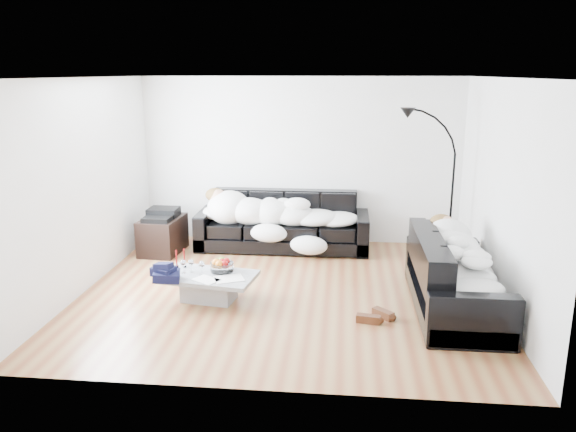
# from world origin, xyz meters

# --- Properties ---
(ground) EXTENTS (5.00, 5.00, 0.00)m
(ground) POSITION_xyz_m (0.00, 0.00, 0.00)
(ground) COLOR brown
(ground) RESTS_ON ground
(wall_back) EXTENTS (5.00, 0.02, 2.60)m
(wall_back) POSITION_xyz_m (0.00, 2.25, 1.30)
(wall_back) COLOR silver
(wall_back) RESTS_ON ground
(wall_left) EXTENTS (0.02, 4.50, 2.60)m
(wall_left) POSITION_xyz_m (-2.50, 0.00, 1.30)
(wall_left) COLOR silver
(wall_left) RESTS_ON ground
(wall_right) EXTENTS (0.02, 4.50, 2.60)m
(wall_right) POSITION_xyz_m (2.50, 0.00, 1.30)
(wall_right) COLOR silver
(wall_right) RESTS_ON ground
(ceiling) EXTENTS (5.00, 5.00, 0.00)m
(ceiling) POSITION_xyz_m (0.00, 0.00, 2.60)
(ceiling) COLOR white
(ceiling) RESTS_ON ground
(sofa_back) EXTENTS (2.62, 0.91, 0.86)m
(sofa_back) POSITION_xyz_m (-0.23, 1.79, 0.43)
(sofa_back) COLOR black
(sofa_back) RESTS_ON ground
(sofa_right) EXTENTS (0.90, 2.11, 0.85)m
(sofa_right) POSITION_xyz_m (1.99, -0.31, 0.43)
(sofa_right) COLOR black
(sofa_right) RESTS_ON ground
(sleeper_back) EXTENTS (2.22, 0.77, 0.44)m
(sleeper_back) POSITION_xyz_m (-0.23, 1.74, 0.64)
(sleeper_back) COLOR white
(sleeper_back) RESTS_ON sofa_back
(sleeper_right) EXTENTS (0.76, 1.81, 0.44)m
(sleeper_right) POSITION_xyz_m (1.99, -0.31, 0.64)
(sleeper_right) COLOR white
(sleeper_right) RESTS_ON sofa_right
(teal_cushion) EXTENTS (0.42, 0.38, 0.20)m
(teal_cushion) POSITION_xyz_m (1.93, 0.34, 0.72)
(teal_cushion) COLOR #0C5636
(teal_cushion) RESTS_ON sofa_right
(coffee_table) EXTENTS (1.19, 0.80, 0.32)m
(coffee_table) POSITION_xyz_m (-0.89, -0.35, 0.16)
(coffee_table) COLOR #939699
(coffee_table) RESTS_ON ground
(fruit_bowl) EXTENTS (0.28, 0.28, 0.17)m
(fruit_bowl) POSITION_xyz_m (-0.75, -0.21, 0.41)
(fruit_bowl) COLOR white
(fruit_bowl) RESTS_ON coffee_table
(wine_glass_a) EXTENTS (0.07, 0.07, 0.16)m
(wine_glass_a) POSITION_xyz_m (-1.11, -0.28, 0.40)
(wine_glass_a) COLOR white
(wine_glass_a) RESTS_ON coffee_table
(wine_glass_b) EXTENTS (0.08, 0.08, 0.16)m
(wine_glass_b) POSITION_xyz_m (-1.20, -0.32, 0.40)
(wine_glass_b) COLOR white
(wine_glass_b) RESTS_ON coffee_table
(wine_glass_c) EXTENTS (0.09, 0.09, 0.17)m
(wine_glass_c) POSITION_xyz_m (-0.96, -0.36, 0.41)
(wine_glass_c) COLOR white
(wine_glass_c) RESTS_ON coffee_table
(candle_left) EXTENTS (0.05, 0.05, 0.22)m
(candle_left) POSITION_xyz_m (-1.33, -0.14, 0.43)
(candle_left) COLOR maroon
(candle_left) RESTS_ON coffee_table
(candle_right) EXTENTS (0.05, 0.05, 0.23)m
(candle_right) POSITION_xyz_m (-1.24, -0.12, 0.44)
(candle_right) COLOR maroon
(candle_right) RESTS_ON coffee_table
(newspaper_a) EXTENTS (0.40, 0.36, 0.01)m
(newspaper_a) POSITION_xyz_m (-0.61, -0.46, 0.33)
(newspaper_a) COLOR silver
(newspaper_a) RESTS_ON coffee_table
(newspaper_b) EXTENTS (0.36, 0.34, 0.01)m
(newspaper_b) POSITION_xyz_m (-0.87, -0.53, 0.33)
(newspaper_b) COLOR silver
(newspaper_b) RESTS_ON coffee_table
(navy_jacket) EXTENTS (0.34, 0.28, 0.16)m
(navy_jacket) POSITION_xyz_m (-1.35, -0.59, 0.48)
(navy_jacket) COLOR black
(navy_jacket) RESTS_ON coffee_table
(shoes) EXTENTS (0.52, 0.45, 0.10)m
(shoes) POSITION_xyz_m (1.07, -0.73, 0.05)
(shoes) COLOR #472311
(shoes) RESTS_ON ground
(av_cabinet) EXTENTS (0.60, 0.82, 0.54)m
(av_cabinet) POSITION_xyz_m (-2.02, 1.40, 0.27)
(av_cabinet) COLOR black
(av_cabinet) RESTS_ON ground
(stereo) EXTENTS (0.45, 0.35, 0.13)m
(stereo) POSITION_xyz_m (-2.02, 1.40, 0.60)
(stereo) COLOR black
(stereo) RESTS_ON av_cabinet
(floor_lamp) EXTENTS (0.76, 0.49, 1.94)m
(floor_lamp) POSITION_xyz_m (2.19, 1.30, 0.97)
(floor_lamp) COLOR black
(floor_lamp) RESTS_ON ground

